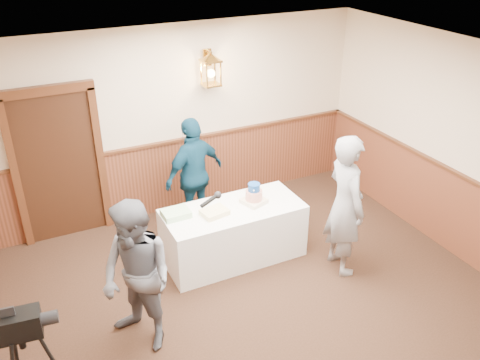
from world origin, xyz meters
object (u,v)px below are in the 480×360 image
object	(u,v)px
display_table	(233,233)
assistant_p	(194,175)
sheet_cake_yellow	(215,212)
sheet_cake_green	(176,213)
tiered_cake	(254,195)
baker	(345,205)
interviewer	(137,278)

from	to	relation	value
display_table	assistant_p	distance (m)	1.05
sheet_cake_yellow	sheet_cake_green	xyz separation A→B (m)	(-0.45, 0.18, 0.01)
sheet_cake_yellow	assistant_p	distance (m)	0.97
tiered_cake	assistant_p	bearing A→B (deg)	116.47
tiered_cake	baker	distance (m)	1.16
display_table	baker	size ratio (longest dim) A/B	0.98
display_table	baker	distance (m)	1.49
sheet_cake_yellow	baker	size ratio (longest dim) A/B	0.17
tiered_cake	interviewer	distance (m)	2.05
assistant_p	sheet_cake_yellow	bearing A→B (deg)	63.75
tiered_cake	sheet_cake_yellow	size ratio (longest dim) A/B	1.08
baker	sheet_cake_green	bearing A→B (deg)	68.82
display_table	baker	world-z (taller)	baker
interviewer	assistant_p	bearing A→B (deg)	116.82
baker	assistant_p	distance (m)	2.16
display_table	sheet_cake_green	size ratio (longest dim) A/B	5.39
tiered_cake	sheet_cake_yellow	distance (m)	0.58
interviewer	baker	distance (m)	2.66
display_table	sheet_cake_yellow	world-z (taller)	sheet_cake_yellow
interviewer	tiered_cake	bearing A→B (deg)	90.42
tiered_cake	sheet_cake_green	xyz separation A→B (m)	(-1.02, 0.13, -0.07)
sheet_cake_green	baker	distance (m)	2.09
tiered_cake	sheet_cake_green	bearing A→B (deg)	172.58
baker	assistant_p	xyz separation A→B (m)	(-1.30, 1.73, -0.08)
tiered_cake	sheet_cake_yellow	bearing A→B (deg)	-175.78
display_table	sheet_cake_green	xyz separation A→B (m)	(-0.72, 0.14, 0.41)
interviewer	assistant_p	distance (m)	2.32
sheet_cake_green	interviewer	bearing A→B (deg)	-126.04
tiered_cake	interviewer	bearing A→B (deg)	-152.16
tiered_cake	assistant_p	distance (m)	1.03
tiered_cake	sheet_cake_green	world-z (taller)	tiered_cake
display_table	sheet_cake_yellow	distance (m)	0.49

